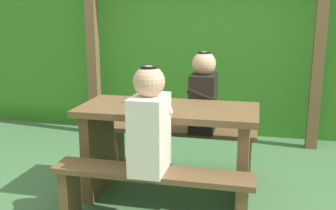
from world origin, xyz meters
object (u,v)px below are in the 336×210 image
Objects in this scene: picnic_table at (168,137)px; person_white_shirt at (150,124)px; bottle_left at (144,94)px; bench_near at (152,188)px; bench_far at (180,142)px; drinking_glass at (144,97)px; person_black_coat at (203,95)px.

person_white_shirt reaches higher than picnic_table.
bottle_left is (-0.20, 0.02, 0.34)m from picnic_table.
person_white_shirt is at bearing -91.23° from picnic_table.
bench_near is 1.95× the size of person_white_shirt.
bench_far is 1.10m from person_white_shirt.
picnic_table is at bearing 88.77° from person_white_shirt.
drinking_glass is at bearing 152.93° from picnic_table.
bench_far is (0.00, 0.50, -0.20)m from picnic_table.
picnic_table is 0.56m from person_white_shirt.
bench_far is at bearing 58.59° from drinking_glass.
picnic_table is 0.39m from bottle_left.
bottle_left reaches higher than bench_far.
picnic_table is at bearing -27.07° from drinking_glass.
picnic_table is 1.95× the size of person_black_coat.
bench_near is 1.95× the size of person_black_coat.
bottle_left is (-0.20, -0.48, 0.54)m from bench_far.
bottle_left reaches higher than bench_near.
person_white_shirt is at bearing -70.26° from bottle_left.
bottle_left is (-0.19, 0.52, 0.09)m from person_white_shirt.
bench_far is 0.67m from drinking_glass.
person_black_coat is (0.21, 0.50, 0.25)m from picnic_table.
person_black_coat is at bearing -0.91° from bench_far.
bench_near is 6.79× the size of bottle_left.
bench_far is 1.95× the size of person_black_coat.
drinking_glass reaches higher than bench_near.
bench_near is (0.00, -0.50, -0.20)m from picnic_table.
person_black_coat is (0.21, 1.00, 0.46)m from bench_near.
person_white_shirt is at bearing -90.61° from bench_far.
bench_near is at bearing -17.23° from person_white_shirt.
drinking_glass is (-0.22, 0.62, 0.04)m from person_white_shirt.
bench_near is 0.83m from drinking_glass.
bench_far is 0.75m from bottle_left.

